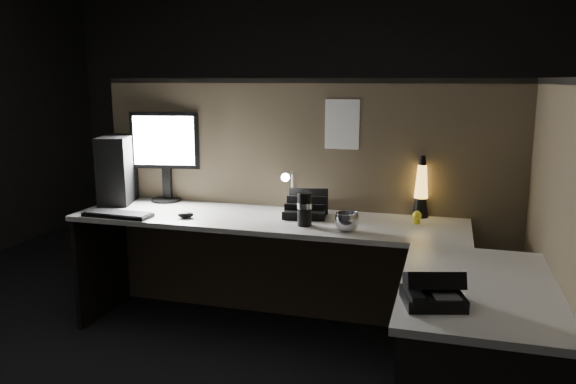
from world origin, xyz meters
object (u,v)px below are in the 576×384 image
(monitor, at_px, (165,148))
(desk_phone, at_px, (432,291))
(pc_tower, at_px, (119,169))
(lava_lamp, at_px, (421,192))
(keyboard, at_px, (118,215))

(monitor, height_order, desk_phone, monitor)
(pc_tower, distance_m, desk_phone, 2.39)
(pc_tower, height_order, lava_lamp, pc_tower)
(pc_tower, height_order, keyboard, pc_tower)
(monitor, relative_size, lava_lamp, 1.62)
(pc_tower, xyz_separation_m, desk_phone, (2.05, -1.22, -0.17))
(pc_tower, relative_size, monitor, 0.74)
(monitor, xyz_separation_m, desk_phone, (1.76, -1.32, -0.31))
(pc_tower, xyz_separation_m, monitor, (0.29, 0.10, 0.14))
(lava_lamp, distance_m, desk_phone, 1.33)
(keyboard, distance_m, desk_phone, 2.01)
(keyboard, bearing_deg, lava_lamp, 17.10)
(keyboard, relative_size, lava_lamp, 1.13)
(monitor, bearing_deg, desk_phone, -47.21)
(pc_tower, height_order, desk_phone, pc_tower)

